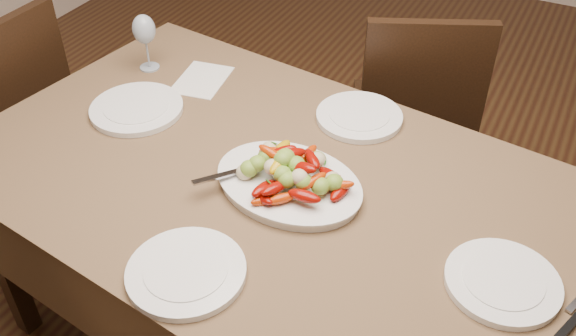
% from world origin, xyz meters
% --- Properties ---
extents(floor, '(6.00, 6.00, 0.00)m').
position_xyz_m(floor, '(0.00, 0.00, 0.00)').
color(floor, '#3C2312').
rests_on(floor, ground).
extents(dining_table, '(1.96, 1.28, 0.76)m').
position_xyz_m(dining_table, '(-0.01, -0.29, 0.38)').
color(dining_table, brown).
rests_on(dining_table, ground).
extents(chair_far, '(0.56, 0.56, 0.95)m').
position_xyz_m(chair_far, '(0.06, 0.60, 0.47)').
color(chair_far, black).
rests_on(chair_far, ground).
extents(serving_platter, '(0.43, 0.34, 0.02)m').
position_xyz_m(serving_platter, '(-0.01, -0.30, 0.77)').
color(serving_platter, white).
rests_on(serving_platter, dining_table).
extents(roasted_vegetables, '(0.35, 0.26, 0.09)m').
position_xyz_m(roasted_vegetables, '(-0.01, -0.30, 0.83)').
color(roasted_vegetables, '#760802').
rests_on(roasted_vegetables, serving_platter).
extents(serving_spoon, '(0.27, 0.20, 0.03)m').
position_xyz_m(serving_spoon, '(-0.08, -0.33, 0.81)').
color(serving_spoon, '#9EA0A8').
rests_on(serving_spoon, serving_platter).
extents(plate_left, '(0.28, 0.28, 0.02)m').
position_xyz_m(plate_left, '(-0.59, -0.19, 0.77)').
color(plate_left, white).
rests_on(plate_left, dining_table).
extents(plate_right, '(0.26, 0.26, 0.02)m').
position_xyz_m(plate_right, '(0.57, -0.37, 0.77)').
color(plate_right, white).
rests_on(plate_right, dining_table).
extents(plate_far, '(0.26, 0.26, 0.02)m').
position_xyz_m(plate_far, '(0.04, 0.08, 0.77)').
color(plate_far, white).
rests_on(plate_far, dining_table).
extents(plate_near, '(0.27, 0.27, 0.02)m').
position_xyz_m(plate_near, '(-0.08, -0.67, 0.77)').
color(plate_near, white).
rests_on(plate_near, dining_table).
extents(wine_glass, '(0.08, 0.08, 0.20)m').
position_xyz_m(wine_glass, '(-0.71, 0.04, 0.86)').
color(wine_glass, '#8C99A5').
rests_on(wine_glass, dining_table).
extents(menu_card, '(0.18, 0.23, 0.00)m').
position_xyz_m(menu_card, '(-0.51, 0.06, 0.76)').
color(menu_card, silver).
rests_on(menu_card, dining_table).
extents(table_knife, '(0.09, 0.19, 0.01)m').
position_xyz_m(table_knife, '(0.72, -0.39, 0.76)').
color(table_knife, '#9EA0A8').
rests_on(table_knife, dining_table).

